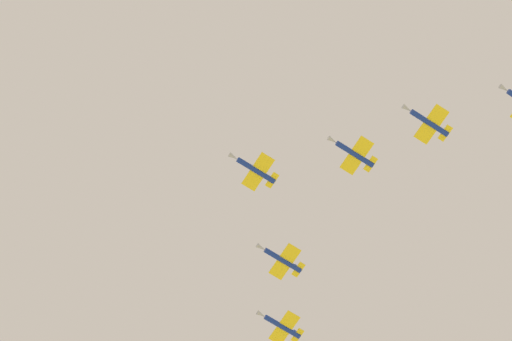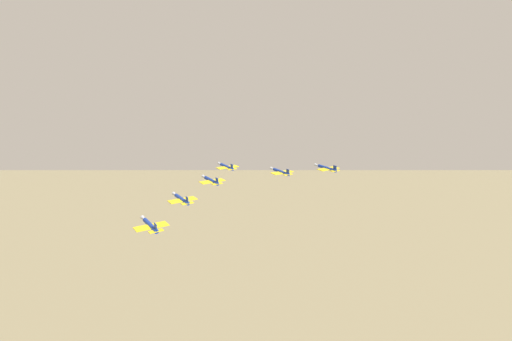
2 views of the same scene
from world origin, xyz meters
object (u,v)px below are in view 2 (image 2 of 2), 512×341
jet_center_rear (150,225)px  jet_port_inner (211,180)px  jet_starboard_inner (281,172)px  jet_starboard_outer (327,168)px  jet_port_outer (182,199)px  jet_lead (226,167)px

jet_center_rear → jet_port_inner: bearing=39.6°
jet_starboard_inner → jet_center_rear: bearing=-157.5°
jet_port_inner → jet_starboard_outer: (-3.42, -49.95, 0.56)m
jet_starboard_inner → jet_starboard_outer: (-8.01, -17.63, 1.64)m
jet_starboard_inner → jet_port_outer: jet_starboard_inner is taller
jet_lead → jet_port_outer: bearing=-138.6°
jet_center_rear → jet_starboard_inner: bearing=22.5°
jet_port_outer → jet_center_rear: bearing=-134.5°
jet_lead → jet_port_outer: (-33.07, 28.27, -1.10)m
jet_lead → jet_center_rear: bearing=-137.2°
jet_lead → jet_starboard_inner: (-15.86, -18.74, -0.54)m
jet_port_inner → jet_port_outer: 19.43m
jet_port_inner → jet_port_outer: bearing=-147.5°
jet_port_outer → jet_port_inner: bearing=32.5°
jet_starboard_outer → jet_center_rear: (-27.94, 78.47, -2.52)m
jet_lead → jet_starboard_outer: jet_starboard_outer is taller
jet_port_inner → jet_center_rear: (-31.36, 28.52, -1.95)m
jet_lead → jet_port_inner: jet_port_inner is taller
jet_starboard_inner → jet_center_rear: jet_starboard_inner is taller
jet_lead → jet_port_inner: bearing=-131.7°
jet_lead → jet_port_inner: size_ratio=1.00×
jet_port_outer → jet_starboard_outer: bearing=-0.0°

